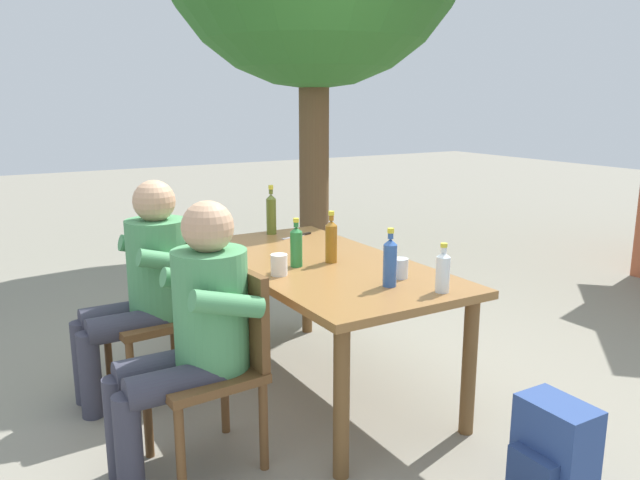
% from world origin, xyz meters
% --- Properties ---
extents(ground_plane, '(24.00, 24.00, 0.00)m').
position_xyz_m(ground_plane, '(0.00, 0.00, 0.00)').
color(ground_plane, gray).
extents(dining_table, '(1.73, 0.88, 0.73)m').
position_xyz_m(dining_table, '(0.00, 0.00, 0.64)').
color(dining_table, olive).
rests_on(dining_table, ground_plane).
extents(chair_near_right, '(0.47, 0.47, 0.87)m').
position_xyz_m(chair_near_right, '(0.38, -0.74, 0.49)').
color(chair_near_right, brown).
rests_on(chair_near_right, ground_plane).
extents(chair_near_left, '(0.47, 0.47, 0.87)m').
position_xyz_m(chair_near_left, '(-0.40, -0.74, 0.49)').
color(chair_near_left, brown).
rests_on(chair_near_left, ground_plane).
extents(person_in_white_shirt, '(0.47, 0.61, 1.18)m').
position_xyz_m(person_in_white_shirt, '(0.39, -0.85, 0.66)').
color(person_in_white_shirt, '#4C935B').
rests_on(person_in_white_shirt, ground_plane).
extents(person_in_plaid_shirt, '(0.47, 0.61, 1.18)m').
position_xyz_m(person_in_plaid_shirt, '(-0.39, -0.85, 0.66)').
color(person_in_plaid_shirt, '#4C935B').
rests_on(person_in_plaid_shirt, ground_plane).
extents(bottle_green, '(0.06, 0.06, 0.26)m').
position_xyz_m(bottle_green, '(0.02, -0.16, 0.84)').
color(bottle_green, '#287A38').
rests_on(bottle_green, dining_table).
extents(bottle_blue, '(0.06, 0.06, 0.28)m').
position_xyz_m(bottle_blue, '(0.55, 0.05, 0.85)').
color(bottle_blue, '#2D56A3').
rests_on(bottle_blue, dining_table).
extents(bottle_olive, '(0.06, 0.06, 0.32)m').
position_xyz_m(bottle_olive, '(-0.77, 0.09, 0.87)').
color(bottle_olive, '#566623').
rests_on(bottle_olive, dining_table).
extents(bottle_clear, '(0.06, 0.06, 0.23)m').
position_xyz_m(bottle_clear, '(0.75, 0.20, 0.83)').
color(bottle_clear, white).
rests_on(bottle_clear, dining_table).
extents(bottle_amber, '(0.06, 0.06, 0.28)m').
position_xyz_m(bottle_amber, '(0.04, 0.05, 0.85)').
color(bottle_amber, '#996019').
rests_on(bottle_amber, dining_table).
extents(cup_glass, '(0.08, 0.08, 0.10)m').
position_xyz_m(cup_glass, '(0.47, 0.18, 0.78)').
color(cup_glass, silver).
rests_on(cup_glass, dining_table).
extents(cup_white, '(0.08, 0.08, 0.11)m').
position_xyz_m(cup_white, '(0.12, -0.31, 0.78)').
color(cup_white, white).
rests_on(cup_white, dining_table).
extents(table_knife, '(0.08, 0.24, 0.01)m').
position_xyz_m(table_knife, '(-0.62, 0.21, 0.73)').
color(table_knife, silver).
rests_on(table_knife, dining_table).
extents(backpack_by_near_side, '(0.30, 0.25, 0.41)m').
position_xyz_m(backpack_by_near_side, '(1.34, 0.30, 0.20)').
color(backpack_by_near_side, '#2D4784').
rests_on(backpack_by_near_side, ground_plane).
extents(backpack_by_far_side, '(0.29, 0.25, 0.46)m').
position_xyz_m(backpack_by_far_side, '(-1.36, -0.40, 0.22)').
color(backpack_by_far_side, '#47663D').
rests_on(backpack_by_far_side, ground_plane).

